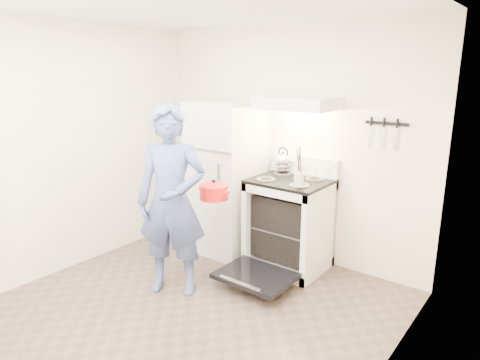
{
  "coord_description": "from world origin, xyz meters",
  "views": [
    {
      "loc": [
        2.37,
        -2.16,
        2.03
      ],
      "look_at": [
        -0.05,
        1.0,
        1.0
      ],
      "focal_mm": 32.0,
      "sensor_mm": 36.0,
      "label": 1
    }
  ],
  "objects_px": {
    "stove_body": "(289,225)",
    "tea_kettle": "(283,160)",
    "person": "(172,201)",
    "refrigerator": "(227,178)",
    "dutch_oven": "(214,192)"
  },
  "relations": [
    {
      "from": "refrigerator",
      "to": "tea_kettle",
      "type": "height_order",
      "value": "refrigerator"
    },
    {
      "from": "stove_body",
      "to": "dutch_oven",
      "type": "bearing_deg",
      "value": -119.4
    },
    {
      "from": "refrigerator",
      "to": "stove_body",
      "type": "height_order",
      "value": "refrigerator"
    },
    {
      "from": "stove_body",
      "to": "person",
      "type": "relative_size",
      "value": 0.53
    },
    {
      "from": "refrigerator",
      "to": "dutch_oven",
      "type": "xyz_separation_m",
      "value": [
        0.41,
        -0.69,
        0.06
      ]
    },
    {
      "from": "person",
      "to": "refrigerator",
      "type": "bearing_deg",
      "value": 72.87
    },
    {
      "from": "refrigerator",
      "to": "tea_kettle",
      "type": "xyz_separation_m",
      "value": [
        0.58,
        0.24,
        0.24
      ]
    },
    {
      "from": "stove_body",
      "to": "person",
      "type": "height_order",
      "value": "person"
    },
    {
      "from": "tea_kettle",
      "to": "dutch_oven",
      "type": "distance_m",
      "value": 0.97
    },
    {
      "from": "stove_body",
      "to": "tea_kettle",
      "type": "relative_size",
      "value": 3.33
    },
    {
      "from": "refrigerator",
      "to": "dutch_oven",
      "type": "distance_m",
      "value": 0.8
    },
    {
      "from": "refrigerator",
      "to": "person",
      "type": "bearing_deg",
      "value": -78.34
    },
    {
      "from": "stove_body",
      "to": "tea_kettle",
      "type": "xyz_separation_m",
      "value": [
        -0.23,
        0.22,
        0.63
      ]
    },
    {
      "from": "refrigerator",
      "to": "person",
      "type": "distance_m",
      "value": 1.08
    },
    {
      "from": "person",
      "to": "dutch_oven",
      "type": "distance_m",
      "value": 0.41
    }
  ]
}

